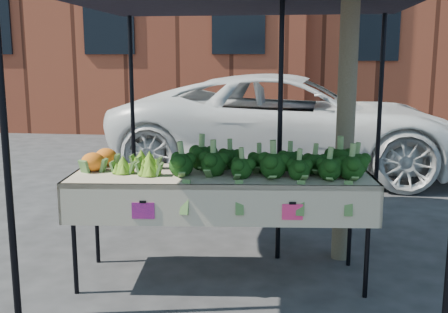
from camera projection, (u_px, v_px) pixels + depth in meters
ground at (205, 277)px, 4.44m from camera, size 90.00×90.00×0.00m
table at (221, 227)px, 4.34m from camera, size 2.46×1.02×0.90m
canopy at (241, 108)px, 4.75m from camera, size 3.16×3.16×2.74m
broccoli_heap at (270, 158)px, 4.21m from camera, size 1.59×0.56×0.25m
romanesco_cluster at (142, 159)px, 4.36m from camera, size 0.43×0.57×0.20m
cauliflower_pair at (100, 158)px, 4.43m from camera, size 0.23×0.43×0.18m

